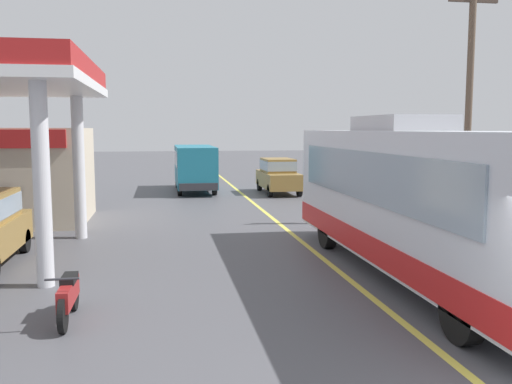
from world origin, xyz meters
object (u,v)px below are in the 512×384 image
at_px(coach_bus_main, 418,202).
at_px(motorcycle_parked_forecourt, 68,296).
at_px(car_trailing_behind_bus, 278,174).
at_px(minibus_opposing_lane, 195,164).
at_px(pedestrian_near_pump, 3,217).

xyz_separation_m(coach_bus_main, motorcycle_parked_forecourt, (-7.37, -1.75, -1.28)).
bearing_deg(coach_bus_main, car_trailing_behind_bus, 88.91).
height_order(minibus_opposing_lane, car_trailing_behind_bus, minibus_opposing_lane).
relative_size(minibus_opposing_lane, car_trailing_behind_bus, 1.46).
height_order(coach_bus_main, car_trailing_behind_bus, coach_bus_main).
bearing_deg(minibus_opposing_lane, car_trailing_behind_bus, -22.04).
bearing_deg(minibus_opposing_lane, motorcycle_parked_forecourt, -99.61).
height_order(coach_bus_main, pedestrian_near_pump, coach_bus_main).
relative_size(minibus_opposing_lane, pedestrian_near_pump, 3.69).
distance_m(coach_bus_main, minibus_opposing_lane, 18.93).
height_order(motorcycle_parked_forecourt, car_trailing_behind_bus, car_trailing_behind_bus).
xyz_separation_m(coach_bus_main, pedestrian_near_pump, (-10.11, 4.58, -0.79)).
bearing_deg(car_trailing_behind_bus, pedestrian_near_pump, -130.51).
bearing_deg(motorcycle_parked_forecourt, car_trailing_behind_bus, 67.45).
relative_size(coach_bus_main, minibus_opposing_lane, 1.80).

